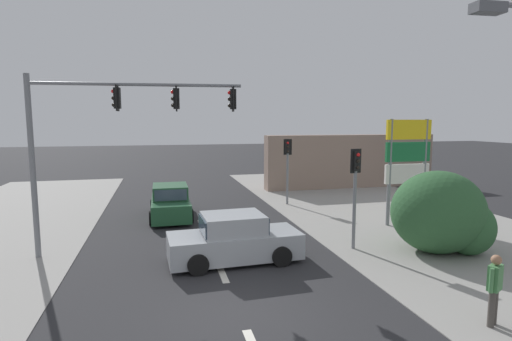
# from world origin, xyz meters

# --- Properties ---
(ground_plane) EXTENTS (140.00, 140.00, 0.00)m
(ground_plane) POSITION_xyz_m (0.00, 0.00, 0.00)
(ground_plane) COLOR #28282B
(lane_dash_mid) EXTENTS (0.20, 2.40, 0.01)m
(lane_dash_mid) POSITION_xyz_m (0.00, 3.00, 0.00)
(lane_dash_mid) COLOR silver
(lane_dash_mid) RESTS_ON ground
(lane_dash_far) EXTENTS (0.20, 2.40, 0.01)m
(lane_dash_far) POSITION_xyz_m (0.00, 8.00, 0.00)
(lane_dash_far) COLOR silver
(lane_dash_far) RESTS_ON ground
(kerb_right_verge) EXTENTS (10.00, 44.00, 0.02)m
(kerb_right_verge) POSITION_xyz_m (9.00, 2.00, 0.01)
(kerb_right_verge) COLOR gray
(kerb_right_verge) RESTS_ON ground
(traffic_signal_mast) EXTENTS (6.87, 0.84, 6.00)m
(traffic_signal_mast) POSITION_xyz_m (-3.34, 5.20, 4.35)
(traffic_signal_mast) COLOR slate
(traffic_signal_mast) RESTS_ON ground
(pedestal_signal_right_kerb) EXTENTS (0.44, 0.31, 3.56)m
(pedestal_signal_right_kerb) POSITION_xyz_m (4.87, 3.71, 2.42)
(pedestal_signal_right_kerb) COLOR slate
(pedestal_signal_right_kerb) RESTS_ON ground
(pedestal_signal_far_median) EXTENTS (0.44, 0.31, 3.56)m
(pedestal_signal_far_median) POSITION_xyz_m (4.99, 11.54, 2.42)
(pedestal_signal_far_median) COLOR slate
(pedestal_signal_far_median) RESTS_ON ground
(shopping_plaza_sign) EXTENTS (2.10, 0.16, 4.60)m
(shopping_plaza_sign) POSITION_xyz_m (8.67, 6.28, 2.98)
(shopping_plaza_sign) COLOR slate
(shopping_plaza_sign) RESTS_ON ground
(roadside_bush) EXTENTS (3.35, 2.87, 2.83)m
(roadside_bush) POSITION_xyz_m (7.64, 2.66, 1.33)
(roadside_bush) COLOR #2D5B33
(roadside_bush) RESTS_ON ground
(shopfront_wall_far) EXTENTS (12.00, 1.00, 3.60)m
(shopfront_wall_far) POSITION_xyz_m (11.00, 16.00, 1.80)
(shopfront_wall_far) COLOR gray
(shopfront_wall_far) RESTS_ON ground
(sedan_oncoming_mid) EXTENTS (4.31, 2.04, 1.56)m
(sedan_oncoming_mid) POSITION_xyz_m (0.54, 3.47, 0.70)
(sedan_oncoming_mid) COLOR #A3A8AD
(sedan_oncoming_mid) RESTS_ON ground
(sedan_kerbside_parked) EXTENTS (1.91, 4.25, 1.56)m
(sedan_kerbside_parked) POSITION_xyz_m (-1.26, 10.04, 0.70)
(sedan_kerbside_parked) COLOR #235633
(sedan_kerbside_parked) RESTS_ON ground
(pedestrian_at_kerb) EXTENTS (0.50, 0.37, 1.63)m
(pedestrian_at_kerb) POSITION_xyz_m (5.29, -1.93, 0.93)
(pedestrian_at_kerb) COLOR #47423D
(pedestrian_at_kerb) RESTS_ON ground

